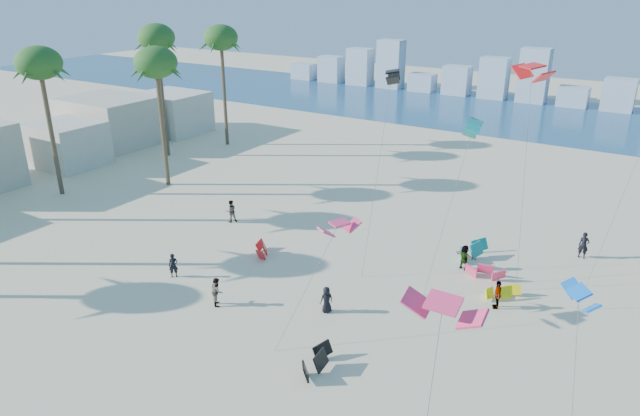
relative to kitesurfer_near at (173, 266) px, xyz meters
The scene contains 10 objects.
ground 11.14m from the kitesurfer_near, 65.38° to the right, with size 220.00×220.00×0.00m, color beige.
ocean 62.08m from the kitesurfer_near, 85.72° to the left, with size 220.00×220.00×0.00m, color navy.
kitesurfer_near is the anchor object (origin of this frame).
kitesurfer_mid 4.84m from the kitesurfer_near, 12.71° to the right, with size 0.85×0.66×1.76m, color gray.
kitesurfers_far 18.10m from the kitesurfer_near, 29.84° to the left, with size 33.41×16.29×1.90m.
grounded_kites 19.23m from the kitesurfer_near, 28.87° to the left, with size 27.15×23.23×1.03m.
flying_kites 25.34m from the kitesurfer_near, 22.73° to the left, with size 23.36×29.83×15.40m.
palm_row 21.93m from the kitesurfer_near, 161.64° to the left, with size 11.04×44.80×14.09m.
beachfront_buildings 31.03m from the kitesurfer_near, 159.77° to the left, with size 11.50×43.00×6.00m.
distant_skyline 72.02m from the kitesurfer_near, 87.26° to the left, with size 85.00×3.00×8.40m.
Camera 1 is at (21.12, -12.95, 18.18)m, focal length 32.04 mm.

